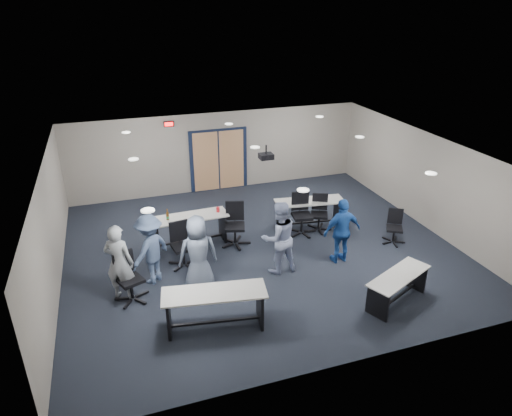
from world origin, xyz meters
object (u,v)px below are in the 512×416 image
object	(u,v)px
chair_back_b	(235,225)
chair_loose_right	(395,227)
table_back_right	(309,209)
person_gray	(119,263)
chair_loose_left	(130,278)
table_front_left	(215,303)
person_navy	(342,231)
person_back	(150,249)
chair_back_d	(319,213)
person_plaid	(198,254)
chair_back_a	(183,245)
person_lightblue	(279,238)
chair_back_c	(302,214)
table_front_right	(398,284)
table_back_left	(190,225)

from	to	relation	value
chair_back_b	chair_loose_right	xyz separation A→B (m)	(4.13, -1.26, -0.12)
table_back_right	person_gray	bearing A→B (deg)	-152.61
person_gray	chair_loose_left	bearing A→B (deg)	165.96
table_front_left	person_navy	bearing A→B (deg)	31.87
person_gray	person_back	xyz separation A→B (m)	(0.71, 0.45, -0.04)
person_gray	person_navy	bearing A→B (deg)	-152.53
table_front_left	chair_back_d	bearing A→B (deg)	49.17
chair_back_d	person_navy	xyz separation A→B (m)	(-0.22, -1.71, 0.32)
chair_loose_right	person_plaid	xyz separation A→B (m)	(-5.47, -0.45, 0.44)
chair_back_a	person_lightblue	xyz separation A→B (m)	(2.15, -0.97, 0.35)
table_back_right	chair_loose_left	size ratio (longest dim) A/B	1.84
table_front_left	chair_back_c	bearing A→B (deg)	53.35
table_front_right	chair_loose_left	distance (m)	5.82
chair_back_d	person_back	distance (m)	4.98
chair_back_c	person_gray	size ratio (longest dim) A/B	0.66
chair_loose_right	person_lightblue	size ratio (longest dim) A/B	0.51
chair_back_a	chair_back_c	size ratio (longest dim) A/B	0.95
chair_back_c	person_back	xyz separation A→B (m)	(-4.29, -1.11, 0.26)
person_navy	table_back_left	bearing A→B (deg)	-33.48
chair_back_b	person_gray	world-z (taller)	person_gray
person_lightblue	table_back_left	bearing A→B (deg)	-52.27
chair_back_b	table_front_right	bearing A→B (deg)	-37.40
table_front_left	person_gray	size ratio (longest dim) A/B	1.20
person_plaid	person_navy	distance (m)	3.64
person_lightblue	person_navy	size ratio (longest dim) A/B	1.08
chair_back_b	person_navy	size ratio (longest dim) A/B	0.69
table_front_right	person_gray	distance (m)	6.05
chair_loose_right	chair_back_b	bearing A→B (deg)	-166.67
table_back_right	chair_back_a	distance (m)	4.01
table_front_left	chair_back_b	distance (m)	3.43
chair_back_b	chair_back_c	size ratio (longest dim) A/B	1.00
chair_loose_right	person_plaid	world-z (taller)	person_plaid
table_front_right	chair_back_a	world-z (taller)	chair_back_a
table_front_right	person_back	bearing A→B (deg)	128.59
table_front_left	chair_back_c	distance (m)	4.59
table_back_left	table_back_right	bearing A→B (deg)	-2.42
chair_back_a	chair_back_d	world-z (taller)	chair_back_a
chair_back_c	person_back	distance (m)	4.44
table_front_right	chair_back_b	distance (m)	4.47
table_back_left	person_plaid	xyz separation A→B (m)	(-0.20, -2.13, 0.33)
table_front_right	chair_loose_right	world-z (taller)	chair_loose_right
chair_back_c	table_front_right	bearing A→B (deg)	-71.88
table_back_right	person_plaid	world-z (taller)	person_plaid
person_plaid	person_lightblue	xyz separation A→B (m)	(1.98, 0.13, 0.01)
table_back_left	chair_back_a	bearing A→B (deg)	-112.23
person_plaid	person_navy	bearing A→B (deg)	-176.63
table_front_right	chair_back_c	xyz separation A→B (m)	(-0.67, 3.64, 0.12)
table_back_right	person_navy	bearing A→B (deg)	-84.28
table_front_left	chair_loose_left	world-z (taller)	chair_loose_left
chair_loose_right	table_front_right	bearing A→B (deg)	-92.08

